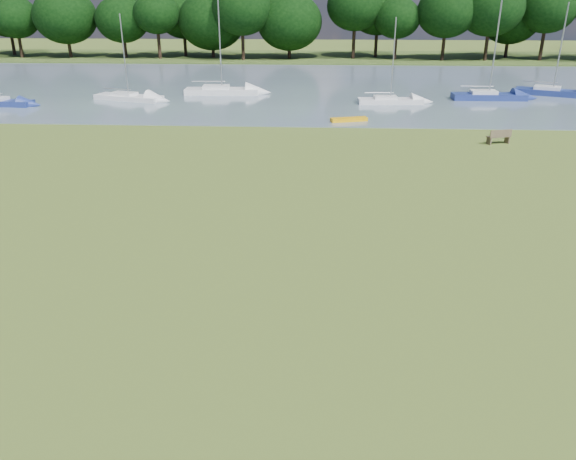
# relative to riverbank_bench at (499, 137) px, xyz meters

# --- Properties ---
(ground) EXTENTS (220.00, 220.00, 0.00)m
(ground) POSITION_rel_riverbank_bench_xyz_m (-13.43, -17.63, -0.50)
(ground) COLOR olive
(river) EXTENTS (220.00, 40.00, 0.10)m
(river) POSITION_rel_riverbank_bench_xyz_m (-13.43, 24.37, -0.50)
(river) COLOR slate
(river) RESTS_ON ground
(far_bank) EXTENTS (220.00, 20.00, 0.40)m
(far_bank) POSITION_rel_riverbank_bench_xyz_m (-13.43, 54.37, -0.50)
(far_bank) COLOR #4C6626
(far_bank) RESTS_ON ground
(riverbank_bench) EXTENTS (1.68, 0.96, 0.99)m
(riverbank_bench) POSITION_rel_riverbank_bench_xyz_m (0.00, 0.00, 0.00)
(riverbank_bench) COLOR brown
(riverbank_bench) RESTS_ON ground
(kayak) EXTENTS (2.99, 1.47, 0.29)m
(kayak) POSITION_rel_riverbank_bench_xyz_m (-9.71, 6.52, -0.30)
(kayak) COLOR #FFAE0A
(kayak) RESTS_ON river
(tree_line) EXTENTS (124.69, 9.23, 11.17)m
(tree_line) POSITION_rel_riverbank_bench_xyz_m (-22.84, 50.37, 6.14)
(tree_line) COLOR black
(tree_line) RESTS_ON far_bank
(sailboat_0) EXTENTS (7.08, 4.65, 8.58)m
(sailboat_0) POSITION_rel_riverbank_bench_xyz_m (10.86, 19.94, 0.05)
(sailboat_0) COLOR navy
(sailboat_0) RESTS_ON river
(sailboat_2) EXTENTS (5.95, 1.97, 7.42)m
(sailboat_2) POSITION_rel_riverbank_bench_xyz_m (-5.65, 14.56, -0.05)
(sailboat_2) COLOR white
(sailboat_2) RESTS_ON river
(sailboat_3) EXTENTS (6.89, 3.70, 7.64)m
(sailboat_3) POSITION_rel_riverbank_bench_xyz_m (-30.17, 15.16, -0.06)
(sailboat_3) COLOR white
(sailboat_3) RESTS_ON river
(sailboat_4) EXTENTS (5.76, 2.05, 7.19)m
(sailboat_4) POSITION_rel_riverbank_bench_xyz_m (-40.63, 11.58, -0.00)
(sailboat_4) COLOR navy
(sailboat_4) RESTS_ON river
(sailboat_7) EXTENTS (7.40, 2.39, 9.20)m
(sailboat_7) POSITION_rel_riverbank_bench_xyz_m (-21.88, 18.82, 0.07)
(sailboat_7) COLOR white
(sailboat_7) RESTS_ON river
(sailboat_8) EXTENTS (6.78, 1.95, 9.34)m
(sailboat_8) POSITION_rel_riverbank_bench_xyz_m (3.87, 17.10, 0.07)
(sailboat_8) COLOR navy
(sailboat_8) RESTS_ON river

